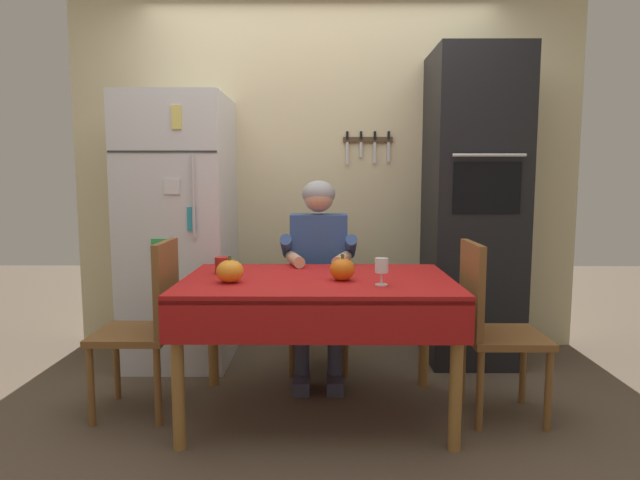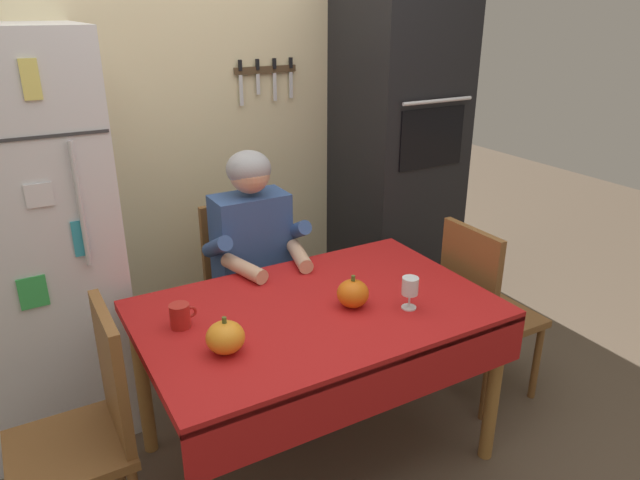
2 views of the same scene
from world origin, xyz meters
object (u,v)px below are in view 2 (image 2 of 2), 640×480
at_px(wall_oven, 397,154).
at_px(chair_right_side, 481,306).
at_px(seated_person, 258,257).
at_px(pumpkin_medium, 353,293).
at_px(coffee_mug, 180,316).
at_px(dining_table, 319,327).
at_px(chair_behind_person, 245,284).
at_px(pumpkin_large, 225,337).
at_px(chair_left_side, 89,424).
at_px(refrigerator, 30,243).
at_px(wine_glass, 410,288).

bearing_deg(wall_oven, chair_right_side, -99.16).
xyz_separation_m(seated_person, pumpkin_medium, (0.13, -0.65, 0.06)).
bearing_deg(coffee_mug, chair_right_side, -5.58).
distance_m(dining_table, chair_behind_person, 0.81).
bearing_deg(pumpkin_large, seated_person, 58.51).
relative_size(chair_right_side, pumpkin_medium, 6.87).
relative_size(chair_behind_person, pumpkin_medium, 6.87).
relative_size(chair_left_side, pumpkin_large, 6.82).
bearing_deg(chair_right_side, pumpkin_large, -175.52).
bearing_deg(wall_oven, refrigerator, -178.87).
bearing_deg(dining_table, seated_person, 89.98).
relative_size(dining_table, coffee_mug, 13.51).
xyz_separation_m(wall_oven, chair_behind_person, (-1.05, -0.13, -0.54)).
xyz_separation_m(chair_behind_person, seated_person, (0.00, -0.19, 0.23)).
xyz_separation_m(coffee_mug, pumpkin_medium, (0.65, -0.18, 0.01)).
height_order(dining_table, chair_behind_person, chair_behind_person).
xyz_separation_m(refrigerator, wall_oven, (2.00, 0.04, 0.15)).
xyz_separation_m(chair_behind_person, chair_left_side, (-0.90, -0.76, 0.00)).
distance_m(seated_person, chair_right_side, 1.11).
bearing_deg(pumpkin_medium, coffee_mug, 164.22).
xyz_separation_m(chair_behind_person, chair_right_side, (0.90, -0.80, 0.00)).
height_order(wall_oven, chair_right_side, wall_oven).
distance_m(refrigerator, wall_oven, 2.01).
bearing_deg(chair_left_side, wall_oven, 24.41).
bearing_deg(pumpkin_medium, wine_glass, -34.06).
relative_size(chair_right_side, coffee_mug, 8.97).
xyz_separation_m(wine_glass, pumpkin_medium, (-0.19, 0.13, -0.03)).
bearing_deg(chair_left_side, wine_glass, -9.85).
xyz_separation_m(refrigerator, chair_left_side, (0.05, -0.85, -0.39)).
bearing_deg(chair_right_side, chair_behind_person, 138.53).
xyz_separation_m(chair_right_side, pumpkin_medium, (-0.77, -0.04, 0.29)).
xyz_separation_m(chair_right_side, wine_glass, (-0.59, -0.17, 0.32)).
distance_m(refrigerator, chair_right_side, 2.09).
distance_m(chair_right_side, wine_glass, 0.69).
bearing_deg(wine_glass, pumpkin_large, 175.03).
height_order(coffee_mug, wine_glass, wine_glass).
relative_size(wine_glass, pumpkin_medium, 0.99).
xyz_separation_m(chair_left_side, pumpkin_large, (0.46, -0.15, 0.29)).
bearing_deg(seated_person, wall_oven, 16.90).
bearing_deg(wall_oven, wine_glass, -123.92).
bearing_deg(dining_table, wine_glass, -28.96).
relative_size(refrigerator, pumpkin_medium, 13.29).
bearing_deg(refrigerator, chair_right_side, -25.59).
relative_size(coffee_mug, wine_glass, 0.77).
distance_m(chair_left_side, wine_glass, 1.27).
relative_size(wall_oven, seated_person, 1.69).
relative_size(refrigerator, chair_right_side, 1.94).
relative_size(wall_oven, pumpkin_medium, 15.51).
relative_size(chair_right_side, pumpkin_large, 6.82).
bearing_deg(pumpkin_medium, dining_table, 159.52).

